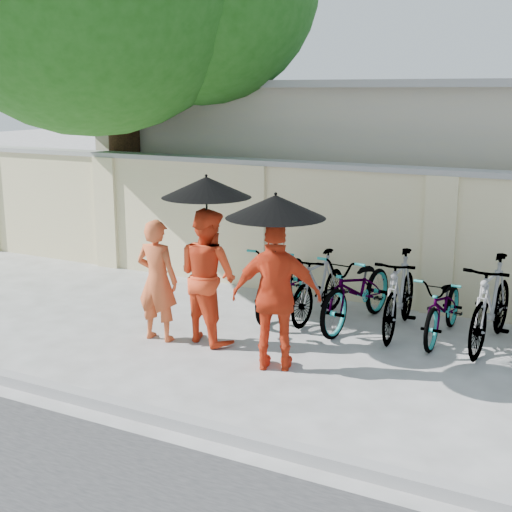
% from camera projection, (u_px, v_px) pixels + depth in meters
% --- Properties ---
extents(ground, '(80.00, 80.00, 0.00)m').
position_uv_depth(ground, '(207.00, 358.00, 8.62)').
color(ground, '#B7B7B7').
extents(kerb, '(40.00, 0.16, 0.12)m').
position_uv_depth(kerb, '(118.00, 407.00, 7.14)').
color(kerb, gray).
rests_on(kerb, ground).
extents(compound_wall, '(20.00, 0.30, 2.00)m').
position_uv_depth(compound_wall, '(375.00, 238.00, 10.69)').
color(compound_wall, beige).
rests_on(compound_wall, ground).
extents(building_behind, '(14.00, 6.00, 3.20)m').
position_uv_depth(building_behind, '(493.00, 175.00, 13.36)').
color(building_behind, '#B3AA8D').
rests_on(building_behind, ground).
extents(monk_left, '(0.59, 0.40, 1.58)m').
position_uv_depth(monk_left, '(157.00, 280.00, 9.08)').
color(monk_left, '#CD572B').
rests_on(monk_left, ground).
extents(monk_center, '(1.00, 0.88, 1.73)m').
position_uv_depth(monk_center, '(208.00, 276.00, 9.02)').
color(monk_center, red).
rests_on(monk_center, ground).
extents(parasol_center, '(1.11, 1.11, 1.15)m').
position_uv_depth(parasol_center, '(206.00, 187.00, 8.67)').
color(parasol_center, black).
rests_on(parasol_center, ground).
extents(monk_right, '(1.10, 0.75, 1.74)m').
position_uv_depth(monk_right, '(277.00, 296.00, 8.09)').
color(monk_right, red).
rests_on(monk_right, ground).
extents(parasol_right, '(1.11, 1.11, 1.06)m').
position_uv_depth(parasol_right, '(276.00, 207.00, 7.78)').
color(parasol_right, black).
rests_on(parasol_right, ground).
extents(bike_0, '(0.89, 2.01, 1.02)m').
position_uv_depth(bike_0, '(283.00, 278.00, 10.26)').
color(bike_0, '#9F9FA0').
rests_on(bike_0, ground).
extents(bike_1, '(0.56, 1.63, 0.96)m').
position_uv_depth(bike_1, '(319.00, 286.00, 9.97)').
color(bike_1, '#9F9FA0').
rests_on(bike_1, ground).
extents(bike_2, '(0.90, 2.03, 1.03)m').
position_uv_depth(bike_2, '(358.00, 289.00, 9.68)').
color(bike_2, '#9F9FA0').
rests_on(bike_2, ground).
extents(bike_3, '(0.66, 1.84, 1.08)m').
position_uv_depth(bike_3, '(399.00, 293.00, 9.39)').
color(bike_3, '#9F9FA0').
rests_on(bike_3, ground).
extents(bike_4, '(0.58, 1.66, 0.87)m').
position_uv_depth(bike_4, '(444.00, 307.00, 9.17)').
color(bike_4, '#9F9FA0').
rests_on(bike_4, ground).
extents(bike_5, '(0.66, 1.93, 1.14)m').
position_uv_depth(bike_5, '(491.00, 303.00, 8.86)').
color(bike_5, '#9F9FA0').
rests_on(bike_5, ground).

